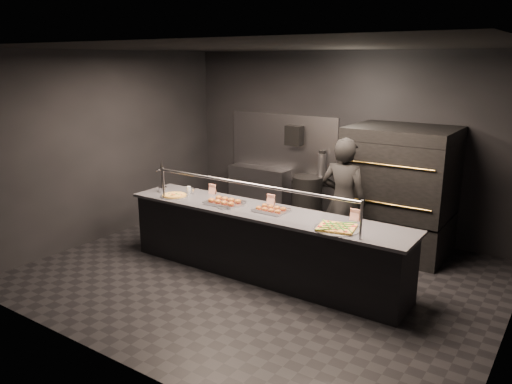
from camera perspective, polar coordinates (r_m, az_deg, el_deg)
room at (r=6.52m, az=0.84°, el=2.88°), size 6.04×6.00×3.00m
service_counter at (r=6.76m, az=0.74°, el=-5.80°), size 4.10×0.78×1.37m
pizza_oven at (r=7.76m, az=16.05°, el=0.25°), size 1.50×1.23×1.91m
prep_shelf at (r=9.45m, az=0.40°, el=0.17°), size 1.20×0.35×0.90m
towel_dispenser at (r=8.93m, az=4.42°, el=6.46°), size 0.30×0.20×0.35m
fire_extinguisher at (r=8.76m, az=7.51°, el=2.97°), size 0.14×0.14×0.51m
beer_tap at (r=7.63m, az=-10.65°, el=1.06°), size 0.13×0.18×0.49m
round_pizza at (r=7.37m, az=-9.32°, el=-0.38°), size 0.40×0.40×0.03m
slider_tray_a at (r=6.90m, az=-3.61°, el=-1.13°), size 0.59×0.51×0.08m
slider_tray_b at (r=6.56m, az=1.72°, el=-2.01°), size 0.43×0.31×0.07m
square_pizza at (r=5.95m, az=9.21°, el=-4.06°), size 0.54×0.54×0.05m
condiment_jar at (r=7.49m, az=-7.51°, el=0.20°), size 0.16×0.06×0.10m
tent_cards at (r=6.80m, az=2.19°, el=-0.95°), size 2.38×0.04×0.15m
trash_bin at (r=8.83m, az=5.84°, el=-1.02°), size 0.53×0.53×0.88m
worker at (r=7.12m, az=9.94°, el=-1.11°), size 0.67×0.44×1.83m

